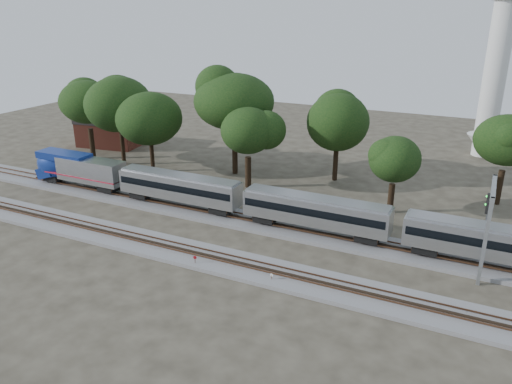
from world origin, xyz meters
The scene contains 17 objects.
ground centered at (0.00, 0.00, 0.00)m, with size 160.00×160.00×0.00m, color #383328.
track_far centered at (0.00, 6.00, 0.21)m, with size 160.00×5.00×0.73m.
track_near centered at (0.00, -4.00, 0.21)m, with size 160.00×5.00×0.73m.
train centered at (9.83, 6.00, 3.07)m, with size 85.75×2.95×4.35m.
switch_stand_red centered at (1.46, -5.73, 0.72)m, with size 0.35×0.13×1.13m.
switch_stand_white centered at (9.50, -5.32, 0.61)m, with size 0.30×0.09×0.96m.
switch_lever centered at (7.74, -5.81, 0.15)m, with size 0.50×0.30×0.30m, color #512D19.
signal_gantry centered at (26.74, 6.00, 6.28)m, with size 0.60×7.08×8.61m.
brick_building centered at (-36.92, 26.75, 2.64)m, with size 11.90×9.20×5.24m.
tree_0 centered at (-33.93, 18.48, 9.44)m, with size 9.61×9.61×13.55m.
tree_1 centered at (-27.10, 18.09, 9.70)m, with size 9.87×9.87×13.92m.
tree_2 centered at (-20.64, 17.14, 8.24)m, with size 8.39×8.39×11.83m.
tree_3 centered at (-8.68, 21.76, 10.98)m, with size 11.17×11.17×15.75m.
tree_4 centered at (-4.12, 17.10, 8.14)m, with size 8.29×8.29×11.69m.
tree_5 centered at (6.01, 25.34, 8.63)m, with size 8.79×8.79×12.40m.
tree_6 centered at (15.88, 16.45, 6.86)m, with size 7.00×7.00×9.87m.
tree_7 centered at (27.77, 25.30, 8.45)m, with size 8.61×8.61×12.13m.
Camera 1 is at (25.72, -42.30, 24.10)m, focal length 35.00 mm.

